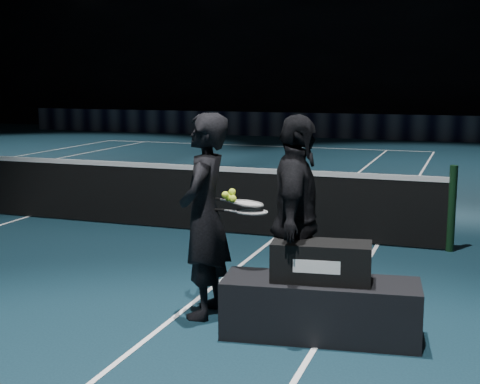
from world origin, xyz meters
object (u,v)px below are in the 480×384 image
(racket_upper, at_px, (248,203))
(tennis_balls, at_px, (231,196))
(player_bench, at_px, (320,308))
(player_b, at_px, (296,222))
(racket_lower, at_px, (252,212))
(racket_bag, at_px, (321,261))
(player_a, at_px, (204,216))

(racket_upper, distance_m, tennis_balls, 0.16)
(player_bench, distance_m, player_b, 0.77)
(racket_lower, relative_size, tennis_balls, 5.67)
(racket_bag, height_order, tennis_balls, tennis_balls)
(player_bench, bearing_deg, racket_upper, 154.41)
(player_a, bearing_deg, player_b, 86.96)
(racket_bag, distance_m, player_a, 1.17)
(player_b, bearing_deg, racket_lower, 82.35)
(player_b, xyz_separation_m, tennis_balls, (-0.59, -0.02, 0.19))
(racket_lower, relative_size, racket_upper, 1.00)
(player_bench, xyz_separation_m, racket_upper, (-0.73, 0.23, 0.82))
(player_bench, distance_m, tennis_balls, 1.26)
(player_bench, bearing_deg, player_b, 134.75)
(player_a, height_order, player_b, same)
(racket_bag, xyz_separation_m, player_a, (-1.13, 0.17, 0.28))
(racket_lower, bearing_deg, tennis_balls, 178.53)
(player_b, relative_size, racket_lower, 2.75)
(racket_lower, xyz_separation_m, tennis_balls, (-0.20, -0.00, 0.13))
(racket_lower, height_order, racket_upper, racket_upper)
(racket_upper, bearing_deg, racket_lower, -42.66)
(racket_bag, distance_m, player_b, 0.44)
(player_bench, relative_size, player_b, 0.88)
(player_bench, distance_m, player_a, 1.33)
(tennis_balls, bearing_deg, player_b, 2.17)
(player_a, bearing_deg, player_bench, 75.65)
(racket_lower, bearing_deg, player_bench, -18.51)
(racket_lower, bearing_deg, racket_bag, -18.51)
(player_a, height_order, tennis_balls, player_a)
(player_a, xyz_separation_m, tennis_balls, (0.25, 0.02, 0.19))
(player_bench, xyz_separation_m, racket_bag, (0.00, 0.00, 0.41))
(player_b, height_order, racket_upper, player_b)
(racket_upper, bearing_deg, tennis_balls, -170.43)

